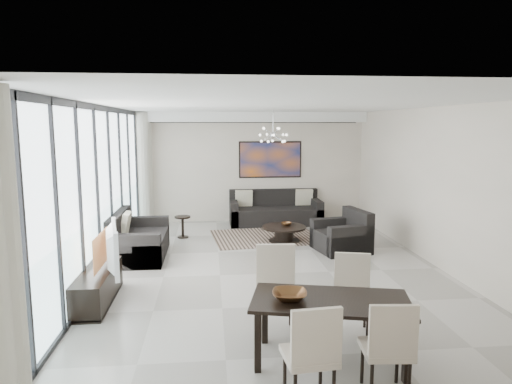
{
  "coord_description": "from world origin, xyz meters",
  "views": [
    {
      "loc": [
        -1.1,
        -7.59,
        2.57
      ],
      "look_at": [
        -0.2,
        1.31,
        1.25
      ],
      "focal_mm": 32.0,
      "sensor_mm": 36.0,
      "label": 1
    }
  ],
  "objects": [
    {
      "name": "room_shell",
      "position": [
        0.46,
        0.0,
        1.45
      ],
      "size": [
        6.0,
        9.0,
        2.9
      ],
      "color": "#A8A39B",
      "rests_on": "ground"
    },
    {
      "name": "window_wall",
      "position": [
        -2.86,
        0.0,
        1.47
      ],
      "size": [
        0.37,
        8.95,
        2.9
      ],
      "color": "silver",
      "rests_on": "floor"
    },
    {
      "name": "soffit",
      "position": [
        0.0,
        4.3,
        2.77
      ],
      "size": [
        5.98,
        0.4,
        0.26
      ],
      "primitive_type": "cube",
      "color": "white",
      "rests_on": "room_shell"
    },
    {
      "name": "painting",
      "position": [
        0.5,
        4.47,
        1.65
      ],
      "size": [
        1.68,
        0.04,
        0.98
      ],
      "primitive_type": "cube",
      "color": "#C25E1B",
      "rests_on": "room_shell"
    },
    {
      "name": "chandelier",
      "position": [
        0.3,
        2.5,
        2.35
      ],
      "size": [
        0.66,
        0.66,
        0.71
      ],
      "color": "silver",
      "rests_on": "room_shell"
    },
    {
      "name": "rug",
      "position": [
        0.15,
        2.6,
        0.01
      ],
      "size": [
        2.57,
        2.09,
        0.01
      ],
      "primitive_type": "cube",
      "rotation": [
        0.0,
        0.0,
        0.12
      ],
      "color": "black",
      "rests_on": "floor"
    },
    {
      "name": "coffee_table",
      "position": [
        0.51,
        2.18,
        0.19
      ],
      "size": [
        0.98,
        0.98,
        0.34
      ],
      "color": "black",
      "rests_on": "floor"
    },
    {
      "name": "bowl_coffee",
      "position": [
        0.58,
        2.25,
        0.38
      ],
      "size": [
        0.25,
        0.25,
        0.07
      ],
      "primitive_type": "imported",
      "rotation": [
        0.0,
        0.0,
        0.07
      ],
      "color": "brown",
      "rests_on": "coffee_table"
    },
    {
      "name": "sofa_main",
      "position": [
        0.58,
        4.07,
        0.29
      ],
      "size": [
        2.37,
        0.97,
        0.86
      ],
      "color": "black",
      "rests_on": "floor"
    },
    {
      "name": "loveseat",
      "position": [
        -2.55,
        1.29,
        0.3
      ],
      "size": [
        1.0,
        1.77,
        0.88
      ],
      "color": "black",
      "rests_on": "floor"
    },
    {
      "name": "armchair",
      "position": [
        1.59,
        1.31,
        0.29
      ],
      "size": [
        1.13,
        1.17,
        0.84
      ],
      "color": "black",
      "rests_on": "floor"
    },
    {
      "name": "side_table",
      "position": [
        -1.75,
        2.76,
        0.33
      ],
      "size": [
        0.36,
        0.36,
        0.5
      ],
      "color": "black",
      "rests_on": "floor"
    },
    {
      "name": "tv_console",
      "position": [
        -2.76,
        -1.03,
        0.24
      ],
      "size": [
        0.43,
        1.52,
        0.48
      ],
      "primitive_type": "cube",
      "color": "black",
      "rests_on": "floor"
    },
    {
      "name": "television",
      "position": [
        -2.6,
        -1.04,
        0.81
      ],
      "size": [
        0.41,
        1.18,
        0.68
      ],
      "primitive_type": "imported",
      "rotation": [
        0.0,
        0.0,
        1.79
      ],
      "color": "gray",
      "rests_on": "tv_console"
    },
    {
      "name": "dining_table",
      "position": [
        0.17,
        -3.0,
        0.62
      ],
      "size": [
        1.84,
        1.22,
        0.71
      ],
      "color": "black",
      "rests_on": "floor"
    },
    {
      "name": "dining_chair_sw",
      "position": [
        -0.21,
        -3.82,
        0.58
      ],
      "size": [
        0.5,
        0.5,
        1.0
      ],
      "color": "beige",
      "rests_on": "floor"
    },
    {
      "name": "dining_chair_se",
      "position": [
        0.54,
        -3.74,
        0.56
      ],
      "size": [
        0.48,
        0.48,
        0.97
      ],
      "color": "beige",
      "rests_on": "floor"
    },
    {
      "name": "dining_chair_nw",
      "position": [
        -0.3,
        -2.15,
        0.62
      ],
      "size": [
        0.52,
        0.52,
        1.08
      ],
      "color": "beige",
      "rests_on": "floor"
    },
    {
      "name": "dining_chair_ne",
      "position": [
        0.65,
        -2.26,
        0.56
      ],
      "size": [
        0.54,
        0.54,
        0.97
      ],
      "color": "beige",
      "rests_on": "floor"
    },
    {
      "name": "bowl_dining",
      "position": [
        -0.27,
        -2.96,
        0.75
      ],
      "size": [
        0.42,
        0.42,
        0.09
      ],
      "primitive_type": "imported",
      "rotation": [
        0.0,
        0.0,
        -0.14
      ],
      "color": "brown",
      "rests_on": "dining_table"
    }
  ]
}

